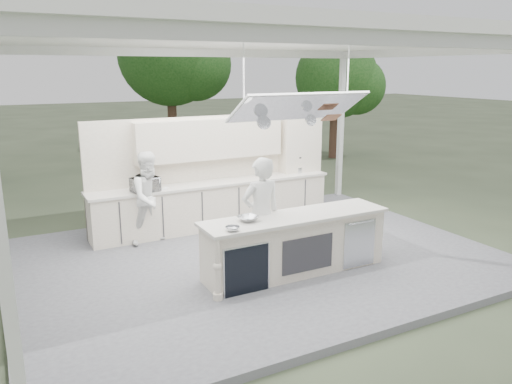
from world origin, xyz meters
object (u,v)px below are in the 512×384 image
back_counter (215,204)px  sous_chef (151,198)px  head_chef (261,215)px  demo_island (295,244)px

back_counter → sous_chef: size_ratio=2.94×
sous_chef → head_chef: bearing=-75.0°
head_chef → back_counter: bearing=-97.4°
demo_island → back_counter: size_ratio=0.61×
head_chef → sous_chef: (-1.18, 2.12, -0.06)m
demo_island → back_counter: (-0.18, 2.81, 0.00)m
head_chef → demo_island: bearing=139.1°
head_chef → sous_chef: size_ratio=1.08×
demo_island → back_counter: 2.82m
demo_island → sous_chef: bearing=123.0°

